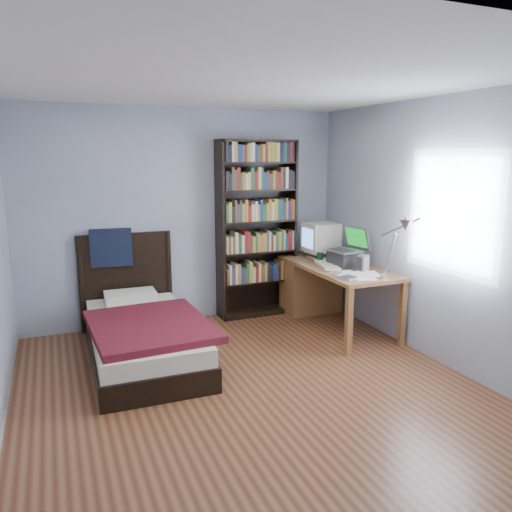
# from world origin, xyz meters

# --- Properties ---
(room) EXTENTS (4.20, 4.24, 2.50)m
(room) POSITION_xyz_m (0.03, -0.00, 1.25)
(room) COLOR #552B19
(room) RESTS_ON ground
(desk) EXTENTS (0.75, 1.64, 0.73)m
(desk) POSITION_xyz_m (1.50, 1.60, 0.42)
(desk) COLOR brown
(desk) RESTS_ON floor
(crt_monitor) EXTENTS (0.38, 0.36, 0.43)m
(crt_monitor) POSITION_xyz_m (1.54, 1.60, 0.97)
(crt_monitor) COLOR #BDB19D
(crt_monitor) RESTS_ON desk
(laptop) EXTENTS (0.42, 0.41, 0.45)m
(laptop) POSITION_xyz_m (1.56, 1.09, 0.85)
(laptop) COLOR #2D2D30
(laptop) RESTS_ON desk
(desk_lamp) EXTENTS (0.26, 0.57, 0.68)m
(desk_lamp) POSITION_xyz_m (1.50, 0.04, 1.28)
(desk_lamp) COLOR #99999E
(desk_lamp) RESTS_ON desk
(keyboard) EXTENTS (0.30, 0.50, 0.05)m
(keyboard) POSITION_xyz_m (1.36, 1.13, 0.75)
(keyboard) COLOR beige
(keyboard) RESTS_ON desk
(speaker) EXTENTS (0.11, 0.11, 0.18)m
(speaker) POSITION_xyz_m (1.60, 0.77, 0.82)
(speaker) COLOR gray
(speaker) RESTS_ON desk
(soda_can) EXTENTS (0.07, 0.07, 0.13)m
(soda_can) POSITION_xyz_m (1.39, 1.35, 0.79)
(soda_can) COLOR #083D15
(soda_can) RESTS_ON desk
(mouse) EXTENTS (0.06, 0.10, 0.04)m
(mouse) POSITION_xyz_m (1.48, 1.44, 0.75)
(mouse) COLOR silver
(mouse) RESTS_ON desk
(phone_silver) EXTENTS (0.10, 0.10, 0.02)m
(phone_silver) POSITION_xyz_m (1.29, 0.80, 0.74)
(phone_silver) COLOR #ACACB1
(phone_silver) RESTS_ON desk
(phone_grey) EXTENTS (0.08, 0.10, 0.02)m
(phone_grey) POSITION_xyz_m (1.22, 0.70, 0.74)
(phone_grey) COLOR gray
(phone_grey) RESTS_ON desk
(external_drive) EXTENTS (0.16, 0.16, 0.03)m
(external_drive) POSITION_xyz_m (1.26, 0.53, 0.74)
(external_drive) COLOR gray
(external_drive) RESTS_ON desk
(bookshelf) EXTENTS (0.96, 0.30, 2.14)m
(bookshelf) POSITION_xyz_m (0.84, 1.94, 1.08)
(bookshelf) COLOR black
(bookshelf) RESTS_ON floor
(bed) EXTENTS (1.11, 2.07, 1.16)m
(bed) POSITION_xyz_m (-0.73, 1.14, 0.26)
(bed) COLOR black
(bed) RESTS_ON floor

